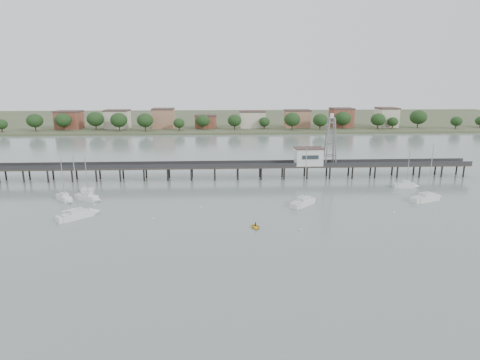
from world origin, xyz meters
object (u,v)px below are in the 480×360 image
at_px(sailboat_f, 66,199).
at_px(white_tender, 87,190).
at_px(sailboat_a, 83,214).
at_px(yellow_dinghy, 255,228).
at_px(sailboat_c, 307,201).
at_px(sailboat_e, 408,185).
at_px(pier, 226,166).
at_px(sailboat_d, 430,198).
at_px(sailboat_b, 91,198).
at_px(lattice_tower, 330,142).

relative_size(sailboat_f, white_tender, 3.20).
xyz_separation_m(sailboat_a, yellow_dinghy, (37.04, -8.83, -0.64)).
distance_m(sailboat_a, white_tender, 21.84).
bearing_deg(sailboat_c, sailboat_e, -22.34).
xyz_separation_m(sailboat_e, sailboat_f, (-90.25, -8.58, -0.00)).
relative_size(pier, sailboat_d, 10.00).
bearing_deg(sailboat_f, sailboat_b, 52.33).
bearing_deg(pier, sailboat_c, -54.32).
bearing_deg(yellow_dinghy, sailboat_e, 21.72).
xyz_separation_m(sailboat_e, sailboat_b, (-84.43, -8.01, -0.01)).
xyz_separation_m(lattice_tower, yellow_dinghy, (-26.35, -42.20, -11.10)).
distance_m(sailboat_a, yellow_dinghy, 38.08).
relative_size(pier, lattice_tower, 9.68).
distance_m(sailboat_d, sailboat_b, 84.61).
distance_m(sailboat_e, sailboat_d, 11.84).
bearing_deg(sailboat_f, sailboat_e, 52.20).
bearing_deg(sailboat_c, sailboat_b, 129.02).
bearing_deg(yellow_dinghy, sailboat_d, 9.80).
bearing_deg(white_tender, pier, 7.63).
xyz_separation_m(pier, lattice_tower, (31.50, 0.00, 7.31)).
distance_m(lattice_tower, sailboat_e, 25.32).
xyz_separation_m(sailboat_c, yellow_dinghy, (-13.89, -15.69, -0.64)).
bearing_deg(white_tender, yellow_dinghy, -45.32).
xyz_separation_m(sailboat_d, sailboat_b, (-84.52, 3.82, 0.02)).
bearing_deg(sailboat_b, pier, 59.06).
height_order(sailboat_d, sailboat_b, sailboat_d).
distance_m(pier, sailboat_e, 52.20).
height_order(sailboat_f, white_tender, sailboat_f).
height_order(sailboat_a, yellow_dinghy, sailboat_a).
distance_m(white_tender, yellow_dinghy, 52.27).
height_order(sailboat_e, sailboat_a, sailboat_a).
distance_m(sailboat_b, yellow_dinghy, 44.45).
distance_m(sailboat_f, yellow_dinghy, 49.41).
bearing_deg(white_tender, lattice_tower, -0.36).
xyz_separation_m(sailboat_e, sailboat_a, (-82.28, -20.14, -0.02)).
height_order(sailboat_a, sailboat_b, sailboat_a).
bearing_deg(sailboat_c, yellow_dinghy, -176.81).
distance_m(lattice_tower, sailboat_d, 33.14).
distance_m(pier, sailboat_c, 32.79).
bearing_deg(sailboat_b, sailboat_c, 21.42).
bearing_deg(sailboat_a, sailboat_c, -34.66).
relative_size(sailboat_b, sailboat_f, 1.07).
relative_size(sailboat_e, sailboat_f, 0.97).
xyz_separation_m(sailboat_d, white_tender, (-88.23, 12.73, -0.24)).
relative_size(lattice_tower, yellow_dinghy, 5.27).
xyz_separation_m(sailboat_e, sailboat_c, (-31.36, -13.29, -0.02)).
distance_m(pier, lattice_tower, 32.34).
xyz_separation_m(sailboat_c, white_tender, (-56.78, 14.18, -0.24)).
distance_m(pier, sailboat_f, 45.54).
bearing_deg(yellow_dinghy, sailboat_f, 144.70).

